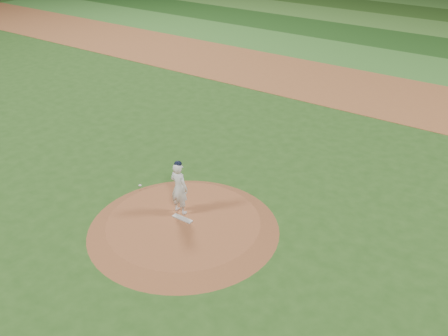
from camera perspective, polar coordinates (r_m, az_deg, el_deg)
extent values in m
plane|color=#264D19|center=(14.54, -4.61, -6.91)|extent=(120.00, 120.00, 0.00)
cube|color=brown|center=(25.62, 15.92, 8.44)|extent=(70.00, 6.00, 0.02)
cube|color=#38762B|center=(30.64, 19.71, 11.14)|extent=(70.00, 5.00, 0.02)
cube|color=#1C4717|center=(35.33, 22.24, 12.89)|extent=(70.00, 5.00, 0.02)
cube|color=#437A2C|center=(40.09, 24.20, 14.22)|extent=(70.00, 5.00, 0.02)
cone|color=brown|center=(14.46, -4.63, -6.51)|extent=(5.50, 5.50, 0.25)
cube|color=beige|center=(14.49, -4.77, -5.77)|extent=(0.65, 0.16, 0.03)
ellipsoid|color=beige|center=(16.21, -9.57, -1.96)|extent=(0.10, 0.10, 0.06)
imported|color=white|center=(14.38, -5.15, -2.30)|extent=(0.61, 0.41, 1.63)
ellipsoid|color=black|center=(13.98, -5.29, 0.48)|extent=(0.22, 0.22, 0.15)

